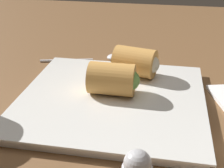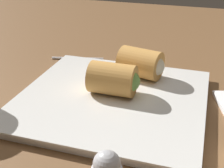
# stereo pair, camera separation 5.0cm
# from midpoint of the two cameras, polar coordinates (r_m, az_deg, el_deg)

# --- Properties ---
(table_surface) EXTENTS (1.80, 1.40, 0.02)m
(table_surface) POSITION_cam_midpoint_polar(r_m,az_deg,el_deg) (0.48, 0.09, -4.66)
(table_surface) COLOR brown
(table_surface) RESTS_ON ground
(serving_plate) EXTENTS (0.28, 0.26, 0.01)m
(serving_plate) POSITION_cam_midpoint_polar(r_m,az_deg,el_deg) (0.47, -3.02, -2.99)
(serving_plate) COLOR silver
(serving_plate) RESTS_ON table_surface
(roll_front_left) EXTENTS (0.08, 0.05, 0.05)m
(roll_front_left) POSITION_cam_midpoint_polar(r_m,az_deg,el_deg) (0.47, -2.47, 1.01)
(roll_front_left) COLOR #D19347
(roll_front_left) RESTS_ON serving_plate
(roll_front_right) EXTENTS (0.08, 0.06, 0.05)m
(roll_front_right) POSITION_cam_midpoint_polar(r_m,az_deg,el_deg) (0.52, 1.92, 3.95)
(roll_front_right) COLOR #D19347
(roll_front_right) RESTS_ON serving_plate
(spoon) EXTENTS (0.17, 0.06, 0.01)m
(spoon) POSITION_cam_midpoint_polar(r_m,az_deg,el_deg) (0.63, -2.91, 4.77)
(spoon) COLOR silver
(spoon) RESTS_ON table_surface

